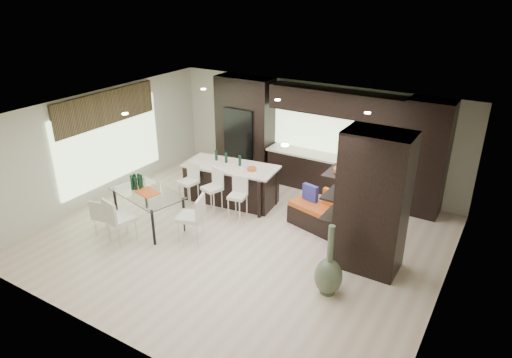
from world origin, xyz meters
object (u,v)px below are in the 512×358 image
Objects in this scene: chair_far at (106,218)px; stool_mid at (212,196)px; chair_end at (191,220)px; floor_vase at (330,260)px; stool_right at (238,204)px; bench at (319,218)px; chair_near at (122,222)px; kitchen_island at (231,183)px; stool_left at (189,190)px; dining_table at (149,209)px.

stool_mid is at bearing 43.44° from chair_far.
floor_vase is at bearing -112.42° from chair_end.
stool_right is 1.84m from bench.
bench is at bearing 30.65° from stool_mid.
chair_near is 1.42m from chair_end.
chair_end is (1.17, 0.80, -0.00)m from chair_near.
kitchen_island is 0.78m from stool_mid.
stool_left reaches higher than stool_right.
kitchen_island is 2.69× the size of stool_right.
chair_near is (-0.86, -1.99, 0.02)m from stool_mid.
kitchen_island is 1.36× the size of dining_table.
stool_left is 2.07m from chair_far.
stool_mid is 0.95× the size of chair_end.
floor_vase reaches higher than chair_near.
bench is 4.60m from chair_far.
dining_table is (-3.30, -1.80, 0.13)m from bench.
chair_near is at bearing -171.69° from floor_vase.
stool_right is 1.96m from dining_table.
chair_far is 0.85× the size of chair_end.
stool_left is at bearing -163.60° from stool_mid.
chair_end is at bearing 13.18° from chair_far.
bench is at bearing 42.32° from dining_table.
chair_end is at bearing -88.31° from kitchen_island.
chair_end is at bearing -125.34° from bench.
kitchen_island is at bearing 80.06° from dining_table.
kitchen_island is at bearing 51.97° from chair_far.
dining_table is at bearing 44.50° from chair_far.
dining_table reaches higher than bench.
chair_near is at bearing -138.67° from stool_right.
stool_right is 0.50× the size of dining_table.
kitchen_island is at bearing -169.57° from bench.
chair_end is (-3.17, 0.17, -0.20)m from floor_vase.
dining_table is (-0.86, -1.18, -0.04)m from stool_mid.
kitchen_island is 1.99m from chair_end.
stool_right reaches higher than chair_far.
stool_right is 1.06× the size of chair_far.
kitchen_island is 1.62× the size of bench.
floor_vase is (1.04, -1.97, 0.40)m from bench.
stool_right reaches higher than dining_table.
dining_table is 1.79× the size of chair_end.
stool_left is at bearing 169.65° from stool_right.
stool_right is at bearing 65.81° from chair_near.
chair_far is at bearing 94.98° from chair_end.
kitchen_island is 3.07m from chair_far.
stool_left is at bearing 162.01° from floor_vase.
stool_right is 0.90× the size of chair_near.
bench is at bearing -11.22° from kitchen_island.
chair_far reaches higher than bench.
stool_right is 0.63× the size of floor_vase.
stool_left is 1.39m from stool_right.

